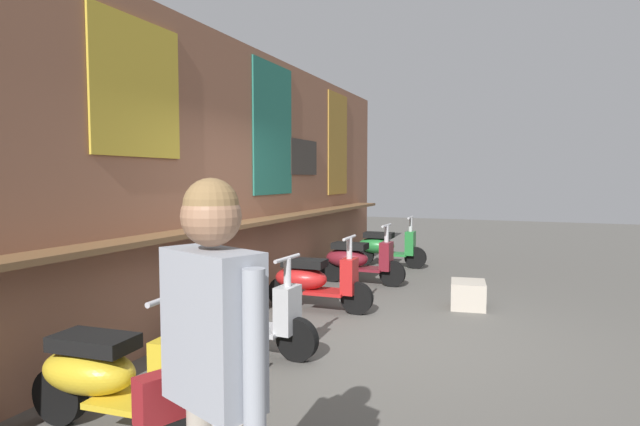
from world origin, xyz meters
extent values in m
plane|color=#56544F|center=(0.00, 0.00, 0.00)|extent=(32.77, 32.77, 0.00)
cube|color=#8C5B44|center=(0.00, 2.02, 1.68)|extent=(11.70, 0.25, 3.37)
cube|color=brown|center=(0.00, 1.72, 1.14)|extent=(10.53, 0.36, 0.05)
cube|color=gold|center=(-1.37, 1.89, 2.51)|extent=(1.16, 0.02, 1.26)
cube|color=#236B5B|center=(1.31, 1.89, 2.36)|extent=(1.14, 0.02, 1.81)
cube|color=olive|center=(3.92, 1.89, 2.31)|extent=(0.97, 0.02, 1.86)
cube|color=#2D2823|center=(2.35, 1.88, 2.01)|extent=(0.98, 0.03, 0.55)
ellipsoid|color=gold|center=(-2.64, 1.25, 0.40)|extent=(0.42, 0.72, 0.30)
cube|color=black|center=(-2.64, 1.20, 0.60)|extent=(0.33, 0.57, 0.10)
cube|color=gold|center=(-2.62, 0.90, 0.25)|extent=(0.41, 0.52, 0.04)
cube|color=gold|center=(-2.60, 0.60, 0.47)|extent=(0.29, 0.18, 0.44)
cylinder|color=#B7B7BC|center=(-2.60, 0.60, 0.60)|extent=(0.07, 0.07, 0.70)
cylinder|color=#B7B7BC|center=(-2.60, 0.60, 0.95)|extent=(0.46, 0.07, 0.04)
cylinder|color=black|center=(-2.59, 0.50, 0.20)|extent=(0.13, 0.41, 0.40)
cylinder|color=black|center=(-2.66, 1.50, 0.20)|extent=(0.13, 0.41, 0.40)
ellipsoid|color=#B2B5BA|center=(-0.90, 1.25, 0.40)|extent=(0.40, 0.71, 0.30)
cube|color=black|center=(-0.90, 1.20, 0.60)|extent=(0.32, 0.56, 0.10)
cube|color=#B2B5BA|center=(-0.91, 0.90, 0.25)|extent=(0.40, 0.51, 0.04)
cube|color=#B2B5BA|center=(-0.92, 0.60, 0.47)|extent=(0.29, 0.17, 0.44)
cylinder|color=#B7B7BC|center=(-0.92, 0.60, 0.60)|extent=(0.07, 0.07, 0.70)
cylinder|color=#B7B7BC|center=(-0.92, 0.60, 0.95)|extent=(0.46, 0.05, 0.04)
cylinder|color=black|center=(-0.92, 0.50, 0.20)|extent=(0.11, 0.40, 0.40)
cylinder|color=black|center=(-0.89, 1.50, 0.20)|extent=(0.11, 0.40, 0.40)
ellipsoid|color=red|center=(0.83, 1.25, 0.40)|extent=(0.40, 0.71, 0.30)
cube|color=black|center=(0.83, 1.20, 0.60)|extent=(0.32, 0.56, 0.10)
cube|color=red|center=(0.84, 0.90, 0.25)|extent=(0.39, 0.51, 0.04)
cube|color=red|center=(0.85, 0.60, 0.47)|extent=(0.28, 0.17, 0.44)
cylinder|color=#B7B7BC|center=(0.85, 0.60, 0.60)|extent=(0.07, 0.07, 0.70)
cylinder|color=#B7B7BC|center=(0.85, 0.60, 0.95)|extent=(0.46, 0.05, 0.04)
cylinder|color=black|center=(0.85, 0.50, 0.20)|extent=(0.11, 0.40, 0.40)
cylinder|color=black|center=(0.82, 1.50, 0.20)|extent=(0.11, 0.40, 0.40)
ellipsoid|color=maroon|center=(2.63, 1.25, 0.40)|extent=(0.39, 0.70, 0.30)
cube|color=black|center=(2.63, 1.20, 0.60)|extent=(0.31, 0.55, 0.10)
cube|color=maroon|center=(2.63, 0.90, 0.25)|extent=(0.39, 0.50, 0.04)
cube|color=maroon|center=(2.62, 0.60, 0.47)|extent=(0.28, 0.16, 0.44)
cylinder|color=#B7B7BC|center=(2.62, 0.60, 0.60)|extent=(0.07, 0.07, 0.70)
cylinder|color=#B7B7BC|center=(2.62, 0.60, 0.95)|extent=(0.46, 0.04, 0.04)
cylinder|color=black|center=(2.62, 0.50, 0.20)|extent=(0.10, 0.40, 0.40)
cylinder|color=black|center=(2.63, 1.50, 0.20)|extent=(0.10, 0.40, 0.40)
ellipsoid|color=#237533|center=(4.33, 1.25, 0.40)|extent=(0.40, 0.71, 0.30)
cube|color=black|center=(4.34, 1.20, 0.60)|extent=(0.32, 0.56, 0.10)
cube|color=#237533|center=(4.35, 0.90, 0.25)|extent=(0.40, 0.51, 0.04)
cube|color=#237533|center=(4.36, 0.60, 0.47)|extent=(0.29, 0.17, 0.44)
cylinder|color=#B7B7BC|center=(4.36, 0.60, 0.60)|extent=(0.07, 0.07, 0.70)
cylinder|color=#B7B7BC|center=(4.36, 0.60, 0.95)|extent=(0.46, 0.05, 0.04)
cylinder|color=black|center=(4.36, 0.50, 0.20)|extent=(0.11, 0.40, 0.40)
cylinder|color=black|center=(4.32, 1.50, 0.20)|extent=(0.11, 0.40, 0.40)
cube|color=#999EA8|center=(-3.58, -0.37, 1.13)|extent=(0.34, 0.46, 0.59)
sphere|color=#A37556|center=(-3.58, -0.37, 1.55)|extent=(0.23, 0.23, 0.23)
sphere|color=olive|center=(-3.58, -0.37, 1.59)|extent=(0.21, 0.21, 0.21)
cylinder|color=#999EA8|center=(-3.68, -0.60, 1.11)|extent=(0.08, 0.08, 0.56)
cylinder|color=#999EA8|center=(-3.49, -0.14, 1.11)|extent=(0.08, 0.08, 0.56)
cube|color=maroon|center=(-3.48, -0.07, 0.78)|extent=(0.28, 0.19, 0.20)
cube|color=#B2A899|center=(1.72, -0.74, 0.17)|extent=(0.59, 0.50, 0.34)
camera|label=1|loc=(-5.22, -1.47, 1.69)|focal=29.29mm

